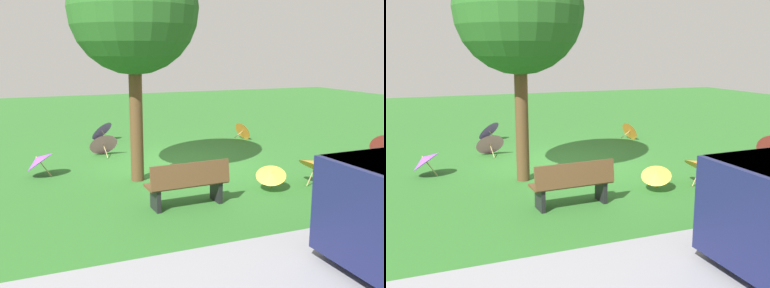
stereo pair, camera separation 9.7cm
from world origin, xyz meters
The scene contains 9 objects.
ground centered at (0.00, 0.00, 0.00)m, with size 40.00×40.00×0.00m, color #2D6B28.
park_bench centered at (0.82, 3.05, 0.47)m, with size 1.62×0.54×0.90m.
shade_tree centered at (1.26, 0.95, 3.82)m, with size 2.85×2.85×5.27m.
parasol_orange_0 centered at (-2.36, 2.77, 0.47)m, with size 0.87×0.89×0.73m.
parasol_purple_0 centered at (1.18, -4.04, 0.36)m, with size 1.02×1.00×0.71m.
parasol_purple_1 centered at (3.36, -0.22, 0.41)m, with size 0.92×0.95×0.69m.
parasol_orange_1 centered at (-3.38, -2.45, 0.31)m, with size 0.69×0.72×0.63m.
parasol_pink_0 centered at (1.52, -1.87, 0.36)m, with size 0.86×0.80×0.72m.
parasol_yellow_1 centered at (-1.18, 2.78, 0.37)m, with size 0.88×0.88×0.57m.
Camera 1 is at (3.77, 10.55, 2.94)m, focal length 41.21 mm.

